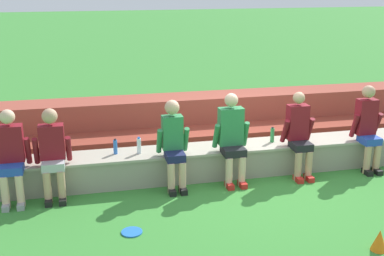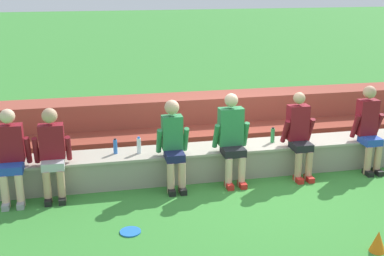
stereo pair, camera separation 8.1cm
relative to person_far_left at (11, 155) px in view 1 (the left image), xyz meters
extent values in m
plane|color=#388433|center=(3.65, 0.01, -0.71)|extent=(80.00, 80.00, 0.00)
cube|color=gray|center=(3.65, 0.30, -0.48)|extent=(8.77, 0.59, 0.48)
cube|color=#ABA28E|center=(3.65, 0.30, -0.25)|extent=(8.81, 0.63, 0.04)
cube|color=brown|center=(3.65, 1.23, -0.48)|extent=(12.65, 0.70, 0.47)
cube|color=#9A4334|center=(3.65, 1.93, -0.24)|extent=(12.65, 0.70, 0.95)
cylinder|color=beige|center=(-0.10, -0.21, -0.48)|extent=(0.11, 0.11, 0.48)
cylinder|color=beige|center=(0.10, -0.21, -0.48)|extent=(0.11, 0.11, 0.48)
cube|color=#99999E|center=(-0.10, -0.25, -0.67)|extent=(0.10, 0.22, 0.08)
cube|color=#99999E|center=(0.10, -0.25, -0.67)|extent=(0.10, 0.22, 0.08)
cube|color=#2347B2|center=(0.00, -0.08, -0.18)|extent=(0.33, 0.33, 0.12)
cube|color=maroon|center=(0.00, 0.08, 0.14)|extent=(0.36, 0.20, 0.53)
sphere|color=beige|center=(0.00, 0.08, 0.53)|extent=(0.21, 0.21, 0.21)
cylinder|color=maroon|center=(0.23, 0.06, 0.02)|extent=(0.08, 0.20, 0.43)
cylinder|color=tan|center=(0.47, -0.19, -0.48)|extent=(0.11, 0.11, 0.48)
cylinder|color=tan|center=(0.66, -0.19, -0.48)|extent=(0.11, 0.11, 0.48)
cube|color=black|center=(0.47, -0.23, -0.67)|extent=(0.10, 0.22, 0.08)
cube|color=black|center=(0.66, -0.23, -0.67)|extent=(0.10, 0.22, 0.08)
cube|color=#B2B2B7|center=(0.57, -0.06, -0.18)|extent=(0.32, 0.31, 0.12)
cube|color=maroon|center=(0.57, 0.06, 0.12)|extent=(0.35, 0.20, 0.50)
sphere|color=tan|center=(0.57, 0.06, 0.51)|extent=(0.22, 0.22, 0.22)
cylinder|color=maroon|center=(0.34, 0.04, 0.01)|extent=(0.08, 0.21, 0.42)
cylinder|color=maroon|center=(0.79, 0.04, 0.01)|extent=(0.08, 0.24, 0.42)
cylinder|color=#DBAD89|center=(2.25, -0.24, -0.48)|extent=(0.11, 0.11, 0.48)
cylinder|color=#DBAD89|center=(2.42, -0.24, -0.48)|extent=(0.11, 0.11, 0.48)
cube|color=black|center=(2.25, -0.28, -0.67)|extent=(0.10, 0.22, 0.08)
cube|color=black|center=(2.42, -0.28, -0.67)|extent=(0.10, 0.22, 0.08)
cube|color=#191E47|center=(2.33, -0.09, -0.18)|extent=(0.28, 0.35, 0.12)
cube|color=#2D7F47|center=(2.33, 0.09, 0.13)|extent=(0.31, 0.20, 0.52)
sphere|color=#DBAD89|center=(2.33, 0.09, 0.52)|extent=(0.22, 0.22, 0.22)
cylinder|color=#2D7F47|center=(2.13, 0.07, 0.02)|extent=(0.08, 0.23, 0.42)
cylinder|color=#2D7F47|center=(2.54, 0.07, 0.02)|extent=(0.08, 0.24, 0.42)
cylinder|color=beige|center=(3.15, -0.22, -0.48)|extent=(0.11, 0.11, 0.48)
cylinder|color=beige|center=(3.36, -0.22, -0.48)|extent=(0.11, 0.11, 0.48)
cube|color=red|center=(3.15, -0.26, -0.67)|extent=(0.10, 0.22, 0.08)
cube|color=red|center=(3.36, -0.26, -0.67)|extent=(0.10, 0.22, 0.08)
cube|color=black|center=(3.25, -0.08, -0.18)|extent=(0.34, 0.34, 0.12)
cube|color=#2D7F47|center=(3.25, 0.08, 0.17)|extent=(0.38, 0.20, 0.59)
sphere|color=beige|center=(3.25, 0.08, 0.59)|extent=(0.21, 0.21, 0.21)
cylinder|color=#2D7F47|center=(3.01, 0.06, 0.03)|extent=(0.08, 0.23, 0.42)
cylinder|color=#2D7F47|center=(3.49, 0.06, 0.03)|extent=(0.08, 0.21, 0.42)
cylinder|color=tan|center=(4.28, -0.22, -0.48)|extent=(0.11, 0.11, 0.48)
cylinder|color=tan|center=(4.46, -0.22, -0.48)|extent=(0.11, 0.11, 0.48)
cube|color=red|center=(4.28, -0.26, -0.67)|extent=(0.10, 0.22, 0.08)
cube|color=red|center=(4.46, -0.26, -0.67)|extent=(0.10, 0.22, 0.08)
cube|color=black|center=(4.37, -0.08, -0.18)|extent=(0.30, 0.34, 0.12)
cube|color=maroon|center=(4.37, 0.10, 0.16)|extent=(0.33, 0.20, 0.57)
sphere|color=tan|center=(4.37, 0.10, 0.55)|extent=(0.19, 0.19, 0.19)
cylinder|color=maroon|center=(4.16, 0.08, 0.03)|extent=(0.08, 0.24, 0.42)
cylinder|color=maroon|center=(4.59, 0.08, 0.03)|extent=(0.08, 0.23, 0.42)
cylinder|color=tan|center=(5.51, -0.20, -0.48)|extent=(0.11, 0.11, 0.48)
cylinder|color=tan|center=(5.68, -0.20, -0.48)|extent=(0.11, 0.11, 0.48)
cube|color=black|center=(5.51, -0.24, -0.67)|extent=(0.10, 0.22, 0.08)
cube|color=black|center=(5.68, -0.24, -0.67)|extent=(0.10, 0.22, 0.08)
cube|color=#2347B2|center=(5.60, -0.07, -0.18)|extent=(0.29, 0.32, 0.12)
cube|color=maroon|center=(5.60, 0.09, 0.17)|extent=(0.32, 0.20, 0.59)
sphere|color=tan|center=(5.60, 0.09, 0.59)|extent=(0.21, 0.21, 0.21)
cylinder|color=maroon|center=(5.39, 0.07, 0.04)|extent=(0.08, 0.21, 0.42)
cylinder|color=maroon|center=(5.81, 0.07, 0.04)|extent=(0.08, 0.23, 0.42)
cylinder|color=silver|center=(1.84, 0.28, -0.11)|extent=(0.06, 0.06, 0.24)
cylinder|color=blue|center=(1.84, 0.28, 0.02)|extent=(0.04, 0.04, 0.02)
cylinder|color=green|center=(4.05, 0.33, -0.11)|extent=(0.06, 0.06, 0.24)
cylinder|color=black|center=(4.05, 0.33, 0.01)|extent=(0.04, 0.04, 0.02)
cylinder|color=blue|center=(1.48, 0.34, -0.12)|extent=(0.06, 0.06, 0.22)
cylinder|color=black|center=(1.48, 0.34, 0.00)|extent=(0.04, 0.04, 0.02)
cylinder|color=blue|center=(1.53, -1.30, -0.71)|extent=(0.27, 0.27, 0.02)
cone|color=orange|center=(4.34, -2.38, -0.58)|extent=(0.19, 0.19, 0.26)
camera|label=1|loc=(1.02, -6.94, 2.41)|focal=46.37mm
camera|label=2|loc=(1.10, -6.96, 2.41)|focal=46.37mm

